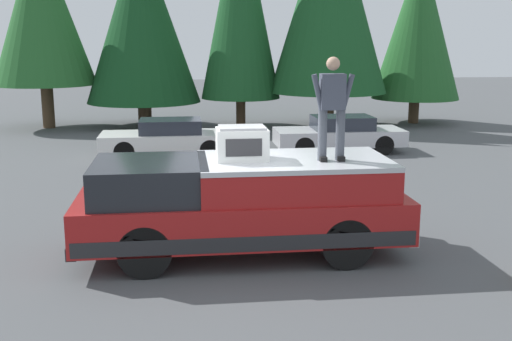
% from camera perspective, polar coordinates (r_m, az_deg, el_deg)
% --- Properties ---
extents(ground_plane, '(90.00, 90.00, 0.00)m').
position_cam_1_polar(ground_plane, '(10.64, -2.24, -7.95)').
color(ground_plane, '#4C4F51').
extents(pickup_truck, '(2.01, 5.54, 1.65)m').
position_cam_1_polar(pickup_truck, '(10.56, -1.26, -3.14)').
color(pickup_truck, maroon).
rests_on(pickup_truck, ground).
extents(compressor_unit, '(0.65, 0.84, 0.56)m').
position_cam_1_polar(compressor_unit, '(10.32, -1.29, 2.50)').
color(compressor_unit, silver).
rests_on(compressor_unit, pickup_truck).
extents(person_on_truck_bed, '(0.29, 0.72, 1.69)m').
position_cam_1_polar(person_on_truck_bed, '(10.27, 6.97, 5.89)').
color(person_on_truck_bed, '#4C515B').
rests_on(person_on_truck_bed, pickup_truck).
extents(parked_car_silver, '(1.64, 4.10, 1.16)m').
position_cam_1_polar(parked_car_silver, '(20.33, 7.64, 3.33)').
color(parked_car_silver, silver).
rests_on(parked_car_silver, ground).
extents(parked_car_white, '(1.64, 4.10, 1.16)m').
position_cam_1_polar(parked_car_white, '(19.55, -8.02, 2.97)').
color(parked_car_white, white).
rests_on(parked_car_white, ground).
extents(conifer_far_left, '(3.68, 3.68, 7.28)m').
position_cam_1_polar(conifer_far_left, '(27.69, 14.61, 12.81)').
color(conifer_far_left, '#4C3826').
rests_on(conifer_far_left, ground).
extents(conifer_center_right, '(4.63, 4.63, 7.82)m').
position_cam_1_polar(conifer_center_right, '(26.19, -10.44, 13.60)').
color(conifer_center_right, '#4C3826').
rests_on(conifer_center_right, ground).
extents(conifer_right, '(4.04, 4.04, 7.83)m').
position_cam_1_polar(conifer_right, '(26.77, -19.05, 13.89)').
color(conifer_right, '#4C3826').
rests_on(conifer_right, ground).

